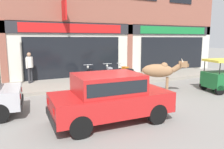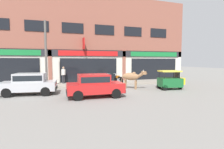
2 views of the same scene
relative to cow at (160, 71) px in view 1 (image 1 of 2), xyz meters
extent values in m
plane|color=gray|center=(-2.48, -0.26, -1.01)|extent=(90.00, 90.00, 0.00)
cube|color=gray|center=(-2.48, 3.42, -0.93)|extent=(19.00, 2.96, 0.15)
cube|color=silver|center=(-2.48, 5.18, 0.69)|extent=(23.00, 0.55, 3.40)
cube|color=#28282D|center=(-2.48, 4.86, 2.04)|extent=(22.08, 0.08, 0.64)
cube|color=#8E5142|center=(-6.31, 4.88, 0.69)|extent=(0.36, 0.12, 3.40)
cube|color=black|center=(-2.48, 4.85, 0.34)|extent=(5.83, 0.10, 2.40)
cube|color=red|center=(-2.48, 4.83, 2.04)|extent=(6.13, 0.05, 0.52)
cube|color=#8E5142|center=(1.35, 4.88, 0.69)|extent=(0.36, 0.12, 3.40)
cube|color=black|center=(5.19, 4.85, 0.34)|extent=(5.83, 0.10, 2.40)
cube|color=#197A38|center=(5.19, 4.83, 2.04)|extent=(6.13, 0.05, 0.52)
cube|color=red|center=(-3.14, 4.45, 2.99)|extent=(0.08, 0.80, 1.10)
ellipsoid|color=#936B47|center=(-0.08, 0.06, 0.01)|extent=(1.41, 1.29, 0.60)
sphere|color=#936B47|center=(0.14, -0.12, 0.24)|extent=(0.32, 0.32, 0.32)
cylinder|color=#936B47|center=(0.35, -0.10, -0.65)|extent=(0.12, 0.12, 0.72)
cylinder|color=#936B47|center=(0.17, -0.32, -0.65)|extent=(0.12, 0.12, 0.72)
cylinder|color=#936B47|center=(-0.32, 0.45, -0.65)|extent=(0.12, 0.12, 0.72)
cylinder|color=#936B47|center=(-0.50, 0.23, -0.65)|extent=(0.12, 0.12, 0.72)
cylinder|color=#936B47|center=(0.56, -0.46, 0.16)|extent=(0.51, 0.48, 0.43)
cube|color=#936B47|center=(0.76, -0.63, 0.33)|extent=(0.42, 0.40, 0.26)
cube|color=brown|center=(0.89, -0.74, 0.29)|extent=(0.21, 0.21, 0.14)
cone|color=beige|center=(0.79, -0.52, 0.51)|extent=(0.12, 0.12, 0.19)
cone|color=beige|center=(0.66, -0.68, 0.51)|extent=(0.12, 0.12, 0.19)
cube|color=#936B47|center=(0.80, -0.45, 0.39)|extent=(0.12, 0.13, 0.10)
cube|color=#936B47|center=(0.59, -0.70, 0.39)|extent=(0.12, 0.13, 0.10)
cylinder|color=#936B47|center=(-0.65, 0.54, -0.21)|extent=(0.15, 0.14, 0.60)
cylinder|color=black|center=(-6.41, 0.62, -0.71)|extent=(0.62, 0.25, 0.60)
cube|color=black|center=(-5.91, -0.16, -0.63)|extent=(0.29, 1.52, 0.20)
cube|color=red|center=(-5.94, -0.66, -0.31)|extent=(0.05, 0.16, 0.14)
cube|color=red|center=(-5.83, 0.33, -0.31)|extent=(0.05, 0.16, 0.14)
cylinder|color=black|center=(-2.38, -1.50, -0.71)|extent=(0.61, 0.21, 0.60)
cylinder|color=black|center=(-2.44, -2.93, -0.71)|extent=(0.61, 0.21, 0.60)
cylinder|color=black|center=(-4.67, -1.40, -0.71)|extent=(0.61, 0.21, 0.60)
cylinder|color=black|center=(-4.74, -2.83, -0.71)|extent=(0.61, 0.21, 0.60)
cube|color=red|center=(-3.56, -2.16, -0.41)|extent=(3.57, 1.75, 0.60)
cube|color=red|center=(-3.66, -2.16, 0.17)|extent=(1.96, 1.52, 0.56)
cube|color=black|center=(-3.66, -2.16, 0.17)|extent=(1.81, 1.53, 0.35)
cube|color=black|center=(-1.83, -2.24, -0.63)|extent=(0.19, 1.52, 0.20)
cube|color=black|center=(-5.28, -2.09, -0.63)|extent=(0.19, 1.52, 0.20)
sphere|color=silver|center=(-1.78, -1.76, -0.33)|extent=(0.14, 0.14, 0.14)
sphere|color=silver|center=(-1.82, -2.72, -0.33)|extent=(0.14, 0.14, 0.14)
cube|color=red|center=(-5.29, -1.59, -0.31)|extent=(0.04, 0.16, 0.14)
cube|color=red|center=(-5.33, -2.58, -0.31)|extent=(0.04, 0.16, 0.14)
cylinder|color=black|center=(2.29, -0.52, -0.79)|extent=(0.45, 0.20, 0.44)
cylinder|color=black|center=(2.10, -1.54, -0.79)|extent=(0.45, 0.20, 0.44)
cube|color=#19602D|center=(2.83, -1.15, -0.44)|extent=(1.90, 1.46, 0.70)
cylinder|color=black|center=(2.23, -0.54, 0.19)|extent=(0.04, 0.04, 0.55)
cylinder|color=black|center=(2.04, -1.51, 0.19)|extent=(0.04, 0.04, 0.55)
cube|color=#DBCC42|center=(2.78, -1.14, 0.46)|extent=(1.79, 1.38, 0.10)
cylinder|color=black|center=(-2.12, 3.63, -0.57)|extent=(0.16, 0.57, 0.56)
cylinder|color=black|center=(-2.25, 2.39, -0.57)|extent=(0.16, 0.57, 0.56)
cube|color=#B2B5BA|center=(-2.19, 2.99, -0.53)|extent=(0.23, 0.34, 0.24)
cube|color=black|center=(-2.17, 3.15, -0.27)|extent=(0.28, 0.42, 0.24)
cube|color=black|center=(-2.21, 2.75, -0.29)|extent=(0.27, 0.54, 0.12)
cylinder|color=#B2B5BA|center=(-2.12, 3.57, -0.27)|extent=(0.07, 0.27, 0.59)
cylinder|color=#B2B5BA|center=(-2.12, 3.61, 0.01)|extent=(0.52, 0.09, 0.03)
sphere|color=silver|center=(-2.11, 3.67, -0.11)|extent=(0.12, 0.12, 0.12)
cylinder|color=#B2B5BA|center=(-2.33, 2.65, -0.61)|extent=(0.11, 0.48, 0.06)
cylinder|color=black|center=(-0.91, 3.66, -0.57)|extent=(0.20, 0.57, 0.56)
cylinder|color=black|center=(-1.13, 2.43, -0.57)|extent=(0.20, 0.57, 0.56)
cube|color=#B2B5BA|center=(-1.03, 3.03, -0.53)|extent=(0.25, 0.35, 0.24)
cube|color=#A8AAB2|center=(-1.00, 3.18, -0.27)|extent=(0.31, 0.44, 0.24)
cube|color=black|center=(-1.07, 2.79, -0.29)|extent=(0.31, 0.55, 0.12)
cylinder|color=#B2B5BA|center=(-0.92, 3.60, -0.27)|extent=(0.09, 0.27, 0.59)
cylinder|color=#B2B5BA|center=(-0.92, 3.64, 0.01)|extent=(0.52, 0.12, 0.03)
sphere|color=silver|center=(-0.91, 3.70, -0.11)|extent=(0.12, 0.12, 0.12)
cylinder|color=#B2B5BA|center=(-1.20, 2.69, -0.61)|extent=(0.14, 0.48, 0.06)
cylinder|color=black|center=(-0.08, 3.58, -0.57)|extent=(0.15, 0.57, 0.56)
cylinder|color=black|center=(0.03, 2.33, -0.57)|extent=(0.15, 0.57, 0.56)
cube|color=#B2B5BA|center=(-0.02, 2.93, -0.53)|extent=(0.23, 0.34, 0.24)
cube|color=orange|center=(-0.03, 3.09, -0.27)|extent=(0.27, 0.42, 0.24)
cube|color=black|center=(0.00, 2.70, -0.29)|extent=(0.26, 0.54, 0.12)
cylinder|color=#B2B5BA|center=(-0.07, 3.52, -0.27)|extent=(0.06, 0.27, 0.59)
cylinder|color=#B2B5BA|center=(-0.08, 3.56, 0.01)|extent=(0.52, 0.08, 0.03)
sphere|color=silver|center=(-0.08, 3.62, -0.11)|extent=(0.12, 0.12, 0.12)
cylinder|color=#B2B5BA|center=(-0.10, 2.57, -0.61)|extent=(0.10, 0.48, 0.06)
cylinder|color=#2D2D33|center=(-5.19, 4.14, -0.44)|extent=(0.11, 0.11, 0.82)
cylinder|color=#2D2D33|center=(-5.06, 4.26, -0.44)|extent=(0.11, 0.11, 0.82)
cylinder|color=silver|center=(-5.13, 4.20, 0.25)|extent=(0.32, 0.32, 0.56)
cylinder|color=silver|center=(-5.28, 4.06, 0.22)|extent=(0.08, 0.08, 0.56)
cylinder|color=silver|center=(-4.97, 4.34, 0.22)|extent=(0.08, 0.08, 0.56)
sphere|color=tan|center=(-5.13, 4.20, 0.65)|extent=(0.20, 0.20, 0.20)
camera|label=1|loc=(-6.34, -7.78, 1.48)|focal=35.00mm
camera|label=2|loc=(-6.08, -12.86, 1.31)|focal=28.00mm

